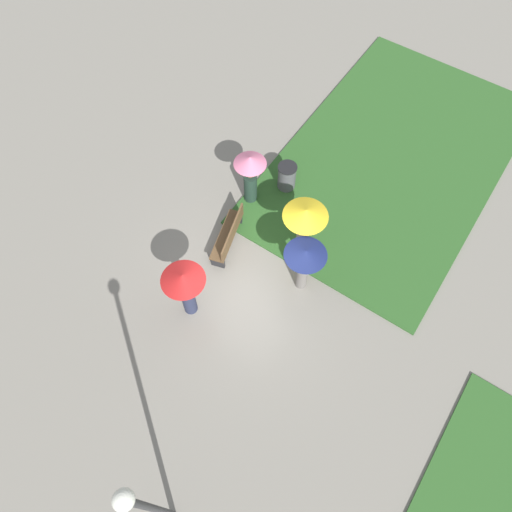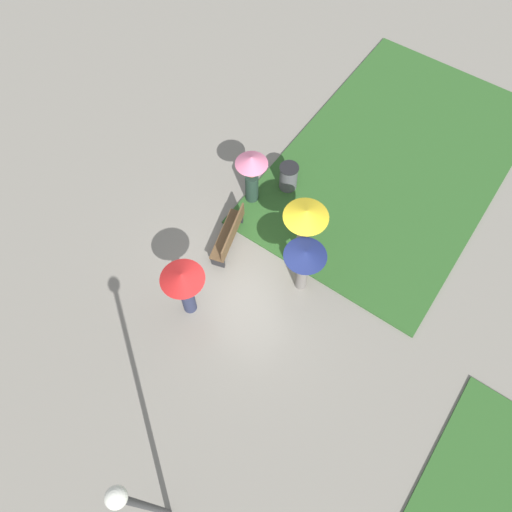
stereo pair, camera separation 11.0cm
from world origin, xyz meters
name	(u,v)px [view 1 (the left image)]	position (x,y,z in m)	size (l,w,h in m)	color
ground_plane	(250,281)	(0.00, 0.00, 0.00)	(90.00, 90.00, 0.00)	gray
lawn_patch_near	(393,159)	(-6.03, 1.30, 0.03)	(9.94, 6.11, 0.06)	#2D5B26
park_bench	(229,235)	(-0.64, -1.13, 0.47)	(1.75, 0.89, 0.90)	brown
lamp_post	(146,506)	(5.57, 1.83, 3.08)	(0.32, 0.32, 4.85)	#2D2D30
trash_bin	(287,177)	(-3.24, -0.90, 0.47)	(0.57, 0.57, 0.93)	#4C4C51
crowd_person_red	(185,285)	(1.54, -0.82, 1.38)	(1.08, 1.08, 1.91)	#282D47
crowd_person_navy	(305,260)	(-0.70, 1.18, 1.32)	(1.08, 1.08, 1.77)	slate
crowd_person_yellow	(305,220)	(-1.64, 0.60, 1.47)	(1.18, 1.18, 1.90)	slate
crowd_person_pink	(250,173)	(-2.27, -1.53, 1.24)	(0.91, 0.91, 1.88)	#1E3328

